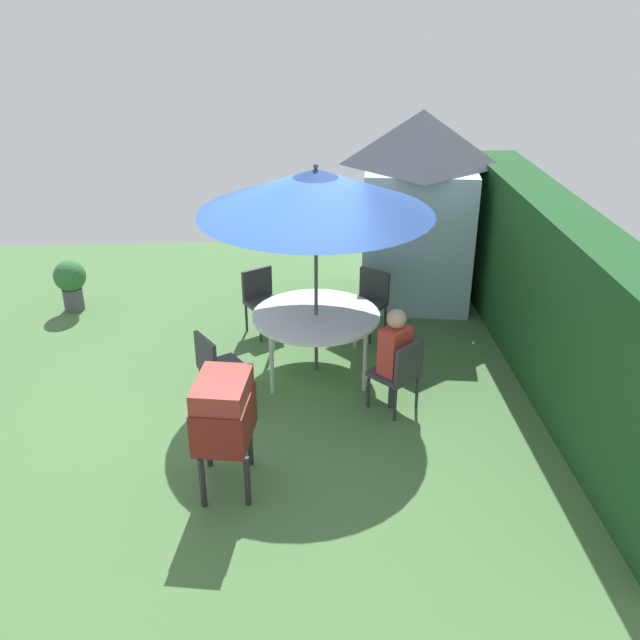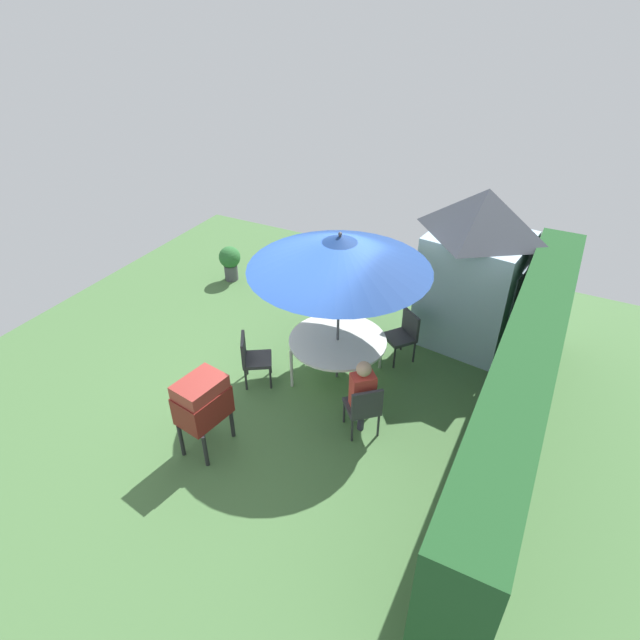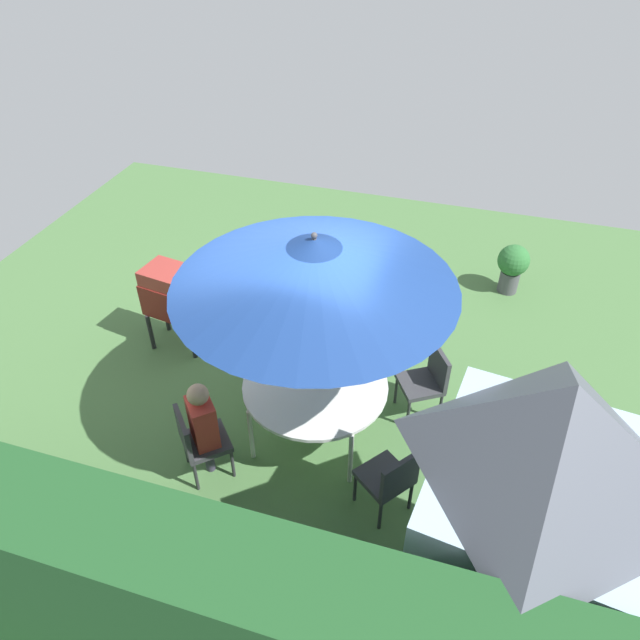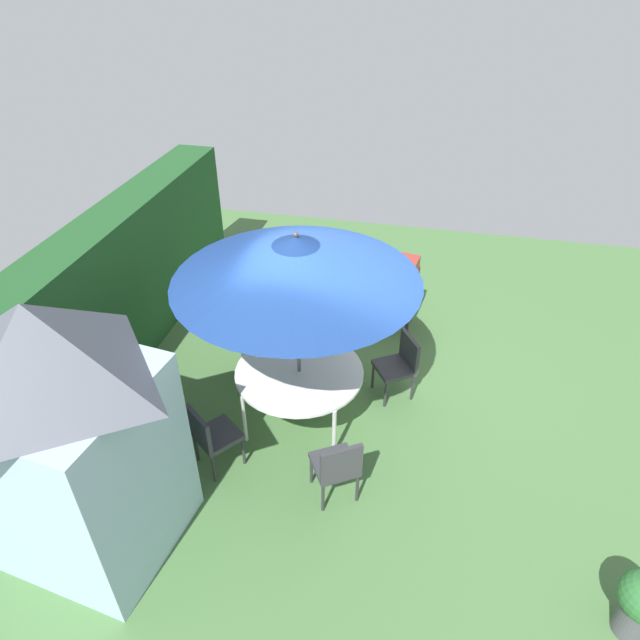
{
  "view_description": "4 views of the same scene",
  "coord_description": "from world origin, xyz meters",
  "px_view_note": "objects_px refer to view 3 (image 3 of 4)",
  "views": [
    {
      "loc": [
        7.27,
        0.3,
        4.53
      ],
      "look_at": [
        -0.02,
        0.68,
        0.98
      ],
      "focal_mm": 39.53,
      "sensor_mm": 36.0,
      "label": 1
    },
    {
      "loc": [
        5.65,
        3.55,
        5.71
      ],
      "look_at": [
        -0.39,
        0.44,
        1.21
      ],
      "focal_mm": 29.32,
      "sensor_mm": 36.0,
      "label": 2
    },
    {
      "loc": [
        -1.99,
        5.05,
        5.31
      ],
      "look_at": [
        -0.44,
        -0.03,
        1.1
      ],
      "focal_mm": 33.12,
      "sensor_mm": 36.0,
      "label": 3
    },
    {
      "loc": [
        -5.62,
        -0.72,
        5.17
      ],
      "look_at": [
        0.07,
        0.55,
        1.1
      ],
      "focal_mm": 30.9,
      "sensor_mm": 36.0,
      "label": 4
    }
  ],
  "objects_px": {
    "chair_toward_house": "(288,324)",
    "patio_umbrella": "(314,263)",
    "chair_far_side": "(390,478)",
    "person_in_red": "(202,420)",
    "garden_shed": "(526,524)",
    "chair_toward_hedge": "(427,379)",
    "patio_table": "(315,387)",
    "chair_near_shed": "(198,440)",
    "bbq_grill": "(172,293)",
    "potted_plant_by_shed": "(513,265)"
  },
  "relations": [
    {
      "from": "garden_shed",
      "to": "patio_umbrella",
      "type": "bearing_deg",
      "value": -37.28
    },
    {
      "from": "chair_far_side",
      "to": "chair_toward_hedge",
      "type": "xyz_separation_m",
      "value": [
        -0.13,
        -1.5,
        0.0
      ]
    },
    {
      "from": "chair_near_shed",
      "to": "garden_shed",
      "type": "bearing_deg",
      "value": 167.2
    },
    {
      "from": "patio_table",
      "to": "chair_toward_house",
      "type": "distance_m",
      "value": 1.42
    },
    {
      "from": "patio_table",
      "to": "chair_toward_hedge",
      "type": "distance_m",
      "value": 1.36
    },
    {
      "from": "patio_umbrella",
      "to": "chair_toward_hedge",
      "type": "distance_m",
      "value": 2.26
    },
    {
      "from": "patio_table",
      "to": "bbq_grill",
      "type": "distance_m",
      "value": 2.45
    },
    {
      "from": "person_in_red",
      "to": "chair_far_side",
      "type": "bearing_deg",
      "value": -178.38
    },
    {
      "from": "chair_toward_house",
      "to": "patio_umbrella",
      "type": "bearing_deg",
      "value": 122.22
    },
    {
      "from": "patio_umbrella",
      "to": "chair_toward_house",
      "type": "bearing_deg",
      "value": -57.78
    },
    {
      "from": "patio_umbrella",
      "to": "person_in_red",
      "type": "distance_m",
      "value": 2.0
    },
    {
      "from": "bbq_grill",
      "to": "chair_far_side",
      "type": "height_order",
      "value": "bbq_grill"
    },
    {
      "from": "patio_table",
      "to": "chair_far_side",
      "type": "xyz_separation_m",
      "value": [
        -1.01,
        0.79,
        -0.21
      ]
    },
    {
      "from": "chair_far_side",
      "to": "person_in_red",
      "type": "distance_m",
      "value": 1.97
    },
    {
      "from": "patio_table",
      "to": "potted_plant_by_shed",
      "type": "bearing_deg",
      "value": -119.08
    },
    {
      "from": "bbq_grill",
      "to": "potted_plant_by_shed",
      "type": "relative_size",
      "value": 1.53
    },
    {
      "from": "person_in_red",
      "to": "patio_table",
      "type": "bearing_deg",
      "value": -138.03
    },
    {
      "from": "patio_umbrella",
      "to": "chair_near_shed",
      "type": "distance_m",
      "value": 2.26
    },
    {
      "from": "garden_shed",
      "to": "patio_table",
      "type": "distance_m",
      "value": 2.76
    },
    {
      "from": "patio_table",
      "to": "chair_toward_house",
      "type": "bearing_deg",
      "value": -57.78
    },
    {
      "from": "patio_table",
      "to": "chair_toward_hedge",
      "type": "relative_size",
      "value": 1.77
    },
    {
      "from": "chair_near_shed",
      "to": "person_in_red",
      "type": "relative_size",
      "value": 0.71
    },
    {
      "from": "person_in_red",
      "to": "chair_toward_house",
      "type": "bearing_deg",
      "value": -95.39
    },
    {
      "from": "chair_far_side",
      "to": "garden_shed",
      "type": "bearing_deg",
      "value": 143.32
    },
    {
      "from": "potted_plant_by_shed",
      "to": "person_in_red",
      "type": "relative_size",
      "value": 0.62
    },
    {
      "from": "chair_near_shed",
      "to": "potted_plant_by_shed",
      "type": "distance_m",
      "value": 5.38
    },
    {
      "from": "bbq_grill",
      "to": "potted_plant_by_shed",
      "type": "bearing_deg",
      "value": -148.52
    },
    {
      "from": "bbq_grill",
      "to": "potted_plant_by_shed",
      "type": "xyz_separation_m",
      "value": [
        -4.23,
        -2.59,
        -0.38
      ]
    },
    {
      "from": "garden_shed",
      "to": "bbq_grill",
      "type": "bearing_deg",
      "value": -30.73
    },
    {
      "from": "patio_table",
      "to": "chair_far_side",
      "type": "relative_size",
      "value": 1.77
    },
    {
      "from": "patio_umbrella",
      "to": "chair_near_shed",
      "type": "height_order",
      "value": "patio_umbrella"
    },
    {
      "from": "chair_far_side",
      "to": "potted_plant_by_shed",
      "type": "relative_size",
      "value": 1.14
    },
    {
      "from": "bbq_grill",
      "to": "patio_table",
      "type": "bearing_deg",
      "value": 156.38
    },
    {
      "from": "patio_table",
      "to": "chair_toward_hedge",
      "type": "xyz_separation_m",
      "value": [
        -1.14,
        -0.71,
        -0.21
      ]
    },
    {
      "from": "garden_shed",
      "to": "patio_umbrella",
      "type": "relative_size",
      "value": 1.04
    },
    {
      "from": "bbq_grill",
      "to": "patio_umbrella",
      "type": "bearing_deg",
      "value": 156.38
    },
    {
      "from": "patio_umbrella",
      "to": "chair_toward_house",
      "type": "relative_size",
      "value": 3.08
    },
    {
      "from": "garden_shed",
      "to": "chair_far_side",
      "type": "distance_m",
      "value": 1.67
    },
    {
      "from": "chair_far_side",
      "to": "patio_table",
      "type": "bearing_deg",
      "value": -37.91
    },
    {
      "from": "bbq_grill",
      "to": "chair_toward_hedge",
      "type": "xyz_separation_m",
      "value": [
        -3.39,
        0.28,
        -0.33
      ]
    },
    {
      "from": "patio_umbrella",
      "to": "chair_toward_hedge",
      "type": "height_order",
      "value": "patio_umbrella"
    },
    {
      "from": "chair_near_shed",
      "to": "chair_far_side",
      "type": "distance_m",
      "value": 2.02
    },
    {
      "from": "chair_near_shed",
      "to": "chair_toward_hedge",
      "type": "relative_size",
      "value": 1.0
    },
    {
      "from": "garden_shed",
      "to": "chair_toward_hedge",
      "type": "bearing_deg",
      "value": -67.22
    },
    {
      "from": "garden_shed",
      "to": "bbq_grill",
      "type": "xyz_separation_m",
      "value": [
        4.36,
        -2.59,
        -0.63
      ]
    },
    {
      "from": "garden_shed",
      "to": "bbq_grill",
      "type": "height_order",
      "value": "garden_shed"
    },
    {
      "from": "garden_shed",
      "to": "patio_umbrella",
      "type": "distance_m",
      "value": 2.8
    },
    {
      "from": "garden_shed",
      "to": "chair_near_shed",
      "type": "relative_size",
      "value": 3.21
    },
    {
      "from": "chair_near_shed",
      "to": "chair_toward_house",
      "type": "bearing_deg",
      "value": -96.97
    },
    {
      "from": "chair_far_side",
      "to": "person_in_red",
      "type": "bearing_deg",
      "value": 1.62
    }
  ]
}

